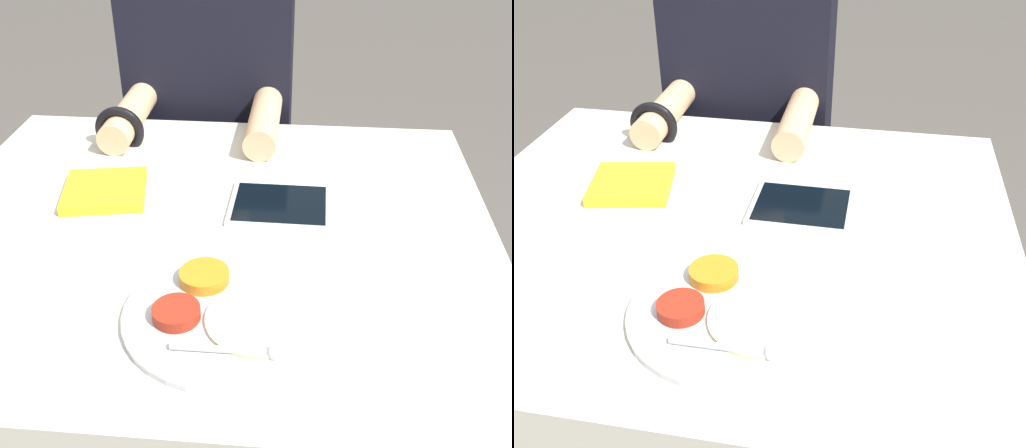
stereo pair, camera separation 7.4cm
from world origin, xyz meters
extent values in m
cube|color=beige|center=(0.00, 0.00, 0.38)|extent=(1.02, 0.90, 0.76)
cylinder|color=#B7BABF|center=(0.07, -0.24, 0.76)|extent=(0.29, 0.29, 0.01)
cylinder|color=orange|center=(0.03, -0.17, 0.77)|extent=(0.08, 0.08, 0.02)
cylinder|color=maroon|center=(0.00, -0.26, 0.77)|extent=(0.07, 0.07, 0.02)
cylinder|color=beige|center=(0.12, -0.25, 0.77)|extent=(0.15, 0.15, 0.01)
cylinder|color=#B7BABF|center=(0.07, -0.32, 0.77)|extent=(0.14, 0.01, 0.01)
sphere|color=#B7BABF|center=(0.14, -0.32, 0.77)|extent=(0.02, 0.02, 0.02)
cube|color=silver|center=(-0.21, 0.09, 0.76)|extent=(0.17, 0.17, 0.01)
cube|color=gold|center=(-0.21, 0.09, 0.77)|extent=(0.18, 0.17, 0.02)
cube|color=#B7B7BC|center=(0.13, 0.07, 0.76)|extent=(0.19, 0.16, 0.01)
cube|color=black|center=(0.13, 0.07, 0.76)|extent=(0.17, 0.14, 0.00)
cube|color=black|center=(-0.08, 0.61, 0.22)|extent=(0.37, 0.22, 0.44)
cube|color=black|center=(-0.08, 0.61, 0.75)|extent=(0.42, 0.20, 0.62)
cylinder|color=tan|center=(-0.24, 0.39, 0.79)|extent=(0.07, 0.28, 0.07)
cylinder|color=tan|center=(0.07, 0.39, 0.79)|extent=(0.07, 0.28, 0.07)
torus|color=black|center=(-0.24, 0.31, 0.79)|extent=(0.11, 0.02, 0.11)
camera|label=1|loc=(0.17, -0.88, 1.33)|focal=42.00mm
camera|label=2|loc=(0.24, -0.87, 1.33)|focal=42.00mm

